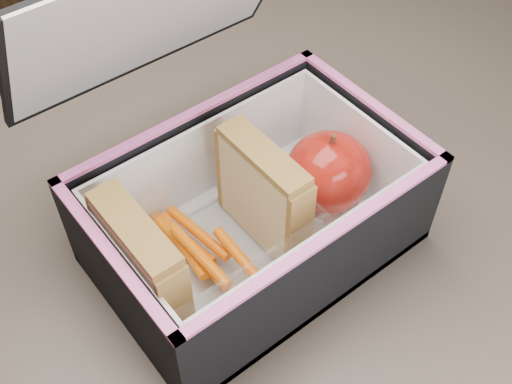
{
  "coord_description": "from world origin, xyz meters",
  "views": [
    {
      "loc": [
        -0.25,
        -0.24,
        1.25
      ],
      "look_at": [
        -0.02,
        0.05,
        0.81
      ],
      "focal_mm": 45.0,
      "sensor_mm": 36.0,
      "label": 1
    }
  ],
  "objects": [
    {
      "name": "paper_napkin",
      "position": [
        0.05,
        0.04,
        0.77
      ],
      "size": [
        0.09,
        0.09,
        0.01
      ],
      "primitive_type": "cube",
      "rotation": [
        0.0,
        0.0,
        0.4
      ],
      "color": "white",
      "rests_on": "lunch_bag"
    },
    {
      "name": "lunch_bag",
      "position": [
        -0.03,
        0.05,
        0.81
      ],
      "size": [
        0.28,
        0.28,
        0.26
      ],
      "color": "black",
      "rests_on": "kitchen_table"
    },
    {
      "name": "red_apple",
      "position": [
        0.05,
        0.04,
        0.81
      ],
      "size": [
        0.09,
        0.09,
        0.09
      ],
      "rotation": [
        0.0,
        0.0,
        0.07
      ],
      "color": "#8E0A06",
      "rests_on": "paper_napkin"
    },
    {
      "name": "plastic_tub",
      "position": [
        -0.08,
        0.04,
        0.8
      ],
      "size": [
        0.17,
        0.12,
        0.07
      ],
      "primitive_type": null,
      "color": "white",
      "rests_on": "lunch_bag"
    },
    {
      "name": "sandwich_right",
      "position": [
        -0.02,
        0.04,
        0.82
      ],
      "size": [
        0.03,
        0.1,
        0.11
      ],
      "color": "#D3BF87",
      "rests_on": "plastic_tub"
    },
    {
      "name": "kitchen_table",
      "position": [
        0.0,
        0.0,
        0.66
      ],
      "size": [
        1.2,
        0.8,
        0.75
      ],
      "color": "#51423B",
      "rests_on": "ground"
    },
    {
      "name": "carrot_sticks",
      "position": [
        -0.09,
        0.06,
        0.78
      ],
      "size": [
        0.04,
        0.14,
        0.03
      ],
      "color": "#D05800",
      "rests_on": "plastic_tub"
    },
    {
      "name": "sandwich_left",
      "position": [
        -0.14,
        0.04,
        0.82
      ],
      "size": [
        0.03,
        0.1,
        0.11
      ],
      "color": "#D3BF87",
      "rests_on": "plastic_tub"
    }
  ]
}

